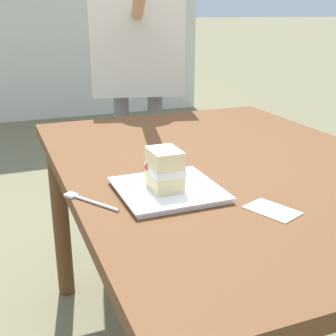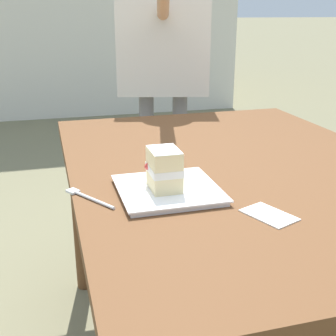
# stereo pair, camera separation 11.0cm
# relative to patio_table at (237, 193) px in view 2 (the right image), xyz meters

# --- Properties ---
(patio_table) EXTENTS (1.39, 1.00, 0.77)m
(patio_table) POSITION_rel_patio_table_xyz_m (0.00, 0.00, 0.00)
(patio_table) COLOR brown
(patio_table) RESTS_ON ground
(dessert_plate) EXTENTS (0.25, 0.25, 0.02)m
(dessert_plate) POSITION_rel_patio_table_xyz_m (0.17, -0.27, 0.11)
(dessert_plate) COLOR white
(dessert_plate) RESTS_ON patio_table
(cake_slice) EXTENTS (0.10, 0.09, 0.10)m
(cake_slice) POSITION_rel_patio_table_xyz_m (0.17, -0.28, 0.16)
(cake_slice) COLOR beige
(cake_slice) RESTS_ON dessert_plate
(dessert_fork) EXTENTS (0.15, 0.11, 0.01)m
(dessert_fork) POSITION_rel_patio_table_xyz_m (0.15, -0.47, 0.10)
(dessert_fork) COLOR silver
(dessert_fork) RESTS_ON patio_table
(paper_napkin) EXTENTS (0.14, 0.11, 0.00)m
(paper_napkin) POSITION_rel_patio_table_xyz_m (0.35, -0.08, 0.10)
(paper_napkin) COLOR silver
(paper_napkin) RESTS_ON patio_table
(diner_person) EXTENTS (0.60, 0.47, 1.60)m
(diner_person) POSITION_rel_patio_table_xyz_m (-0.97, 0.02, 0.40)
(diner_person) COLOR slate
(diner_person) RESTS_ON ground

